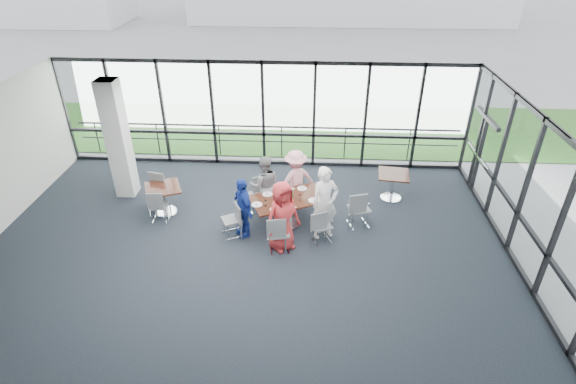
# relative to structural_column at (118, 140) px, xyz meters

# --- Properties ---
(floor) EXTENTS (12.00, 10.00, 0.02)m
(floor) POSITION_rel_structural_column_xyz_m (3.60, -3.00, -1.61)
(floor) COLOR black
(floor) RESTS_ON ground
(ceiling) EXTENTS (12.00, 10.00, 0.04)m
(ceiling) POSITION_rel_structural_column_xyz_m (3.60, -3.00, 1.60)
(ceiling) COLOR white
(ceiling) RESTS_ON ground
(curtain_wall_back) EXTENTS (12.00, 0.10, 3.20)m
(curtain_wall_back) POSITION_rel_structural_column_xyz_m (3.60, 2.00, 0.00)
(curtain_wall_back) COLOR white
(curtain_wall_back) RESTS_ON ground
(curtain_wall_right) EXTENTS (0.10, 10.00, 3.20)m
(curtain_wall_right) POSITION_rel_structural_column_xyz_m (9.60, -3.00, 0.00)
(curtain_wall_right) COLOR white
(curtain_wall_right) RESTS_ON ground
(exit_door) EXTENTS (0.12, 1.60, 2.10)m
(exit_door) POSITION_rel_structural_column_xyz_m (9.60, 0.75, -0.55)
(exit_door) COLOR black
(exit_door) RESTS_ON ground
(structural_column) EXTENTS (0.50, 0.50, 3.20)m
(structural_column) POSITION_rel_structural_column_xyz_m (0.00, 0.00, 0.00)
(structural_column) COLOR silver
(structural_column) RESTS_ON ground
(apron) EXTENTS (80.00, 70.00, 0.02)m
(apron) POSITION_rel_structural_column_xyz_m (3.60, 7.00, -1.62)
(apron) COLOR gray
(apron) RESTS_ON ground
(grass_strip) EXTENTS (80.00, 5.00, 0.01)m
(grass_strip) POSITION_rel_structural_column_xyz_m (3.60, 5.00, -1.59)
(grass_strip) COLOR #245519
(grass_strip) RESTS_ON ground
(guard_rail) EXTENTS (12.00, 0.06, 0.06)m
(guard_rail) POSITION_rel_structural_column_xyz_m (3.60, 2.60, -1.10)
(guard_rail) COLOR #2D2D33
(guard_rail) RESTS_ON ground
(main_table) EXTENTS (2.04, 1.64, 0.75)m
(main_table) POSITION_rel_structural_column_xyz_m (4.53, -1.27, -0.99)
(main_table) COLOR #351B10
(main_table) RESTS_ON ground
(side_table_left) EXTENTS (1.10, 1.10, 0.75)m
(side_table_left) POSITION_rel_structural_column_xyz_m (1.34, -0.92, -0.97)
(side_table_left) COLOR #351B10
(side_table_left) RESTS_ON ground
(side_table_right) EXTENTS (0.88, 0.88, 0.75)m
(side_table_right) POSITION_rel_structural_column_xyz_m (7.25, 0.13, -0.98)
(side_table_right) COLOR #351B10
(side_table_right) RESTS_ON ground
(diner_near_left) EXTENTS (0.98, 0.93, 1.69)m
(diner_near_left) POSITION_rel_structural_column_xyz_m (4.45, -2.21, -0.75)
(diner_near_left) COLOR red
(diner_near_left) RESTS_ON ground
(diner_near_right) EXTENTS (0.80, 0.71, 1.81)m
(diner_near_right) POSITION_rel_structural_column_xyz_m (5.39, -1.70, -0.70)
(diner_near_right) COLOR white
(diner_near_right) RESTS_ON ground
(diner_far_left) EXTENTS (0.85, 0.60, 1.59)m
(diner_far_left) POSITION_rel_structural_column_xyz_m (3.90, -0.76, -0.80)
(diner_far_left) COLOR gray
(diner_far_left) RESTS_ON ground
(diner_far_right) EXTENTS (1.17, 0.97, 1.61)m
(diner_far_right) POSITION_rel_structural_column_xyz_m (4.67, -0.43, -0.80)
(diner_far_right) COLOR pink
(diner_far_right) RESTS_ON ground
(diner_end) EXTENTS (0.88, 1.01, 1.51)m
(diner_end) POSITION_rel_structural_column_xyz_m (3.49, -1.75, -0.84)
(diner_end) COLOR #183296
(diner_end) RESTS_ON ground
(chair_main_nl) EXTENTS (0.53, 0.53, 0.92)m
(chair_main_nl) POSITION_rel_structural_column_xyz_m (4.37, -2.30, -1.14)
(chair_main_nl) COLOR slate
(chair_main_nl) RESTS_ON ground
(chair_main_nr) EXTENTS (0.55, 0.55, 0.86)m
(chair_main_nr) POSITION_rel_structural_column_xyz_m (5.34, -1.91, -1.17)
(chair_main_nr) COLOR slate
(chair_main_nr) RESTS_ON ground
(chair_main_fl) EXTENTS (0.56, 0.56, 0.86)m
(chair_main_fl) POSITION_rel_structural_column_xyz_m (3.66, -0.65, -1.17)
(chair_main_fl) COLOR slate
(chair_main_fl) RESTS_ON ground
(chair_main_fr) EXTENTS (0.55, 0.55, 0.83)m
(chair_main_fr) POSITION_rel_structural_column_xyz_m (4.60, -0.31, -1.18)
(chair_main_fr) COLOR slate
(chair_main_fr) RESTS_ON ground
(chair_main_end) EXTENTS (0.57, 0.57, 0.87)m
(chair_main_end) POSITION_rel_structural_column_xyz_m (3.21, -1.80, -1.17)
(chair_main_end) COLOR slate
(chair_main_end) RESTS_ON ground
(chair_spare_la) EXTENTS (0.45, 0.45, 0.85)m
(chair_spare_la) POSITION_rel_structural_column_xyz_m (1.30, -1.26, -1.17)
(chair_spare_la) COLOR slate
(chair_spare_la) RESTS_ON ground
(chair_spare_lb) EXTENTS (0.56, 0.56, 0.95)m
(chair_spare_lb) POSITION_rel_structural_column_xyz_m (1.13, -0.79, -1.13)
(chair_spare_lb) COLOR slate
(chair_spare_lb) RESTS_ON ground
(chair_spare_r) EXTENTS (0.59, 0.59, 0.96)m
(chair_spare_r) POSITION_rel_structural_column_xyz_m (6.25, -1.22, -1.12)
(chair_spare_r) COLOR slate
(chair_spare_r) RESTS_ON ground
(plate_nl) EXTENTS (0.24, 0.24, 0.01)m
(plate_nl) POSITION_rel_structural_column_xyz_m (4.24, -1.80, -0.84)
(plate_nl) COLOR white
(plate_nl) RESTS_ON main_table
(plate_nr) EXTENTS (0.25, 0.25, 0.01)m
(plate_nr) POSITION_rel_structural_column_xyz_m (5.13, -1.35, -0.84)
(plate_nr) COLOR white
(plate_nr) RESTS_ON main_table
(plate_fl) EXTENTS (0.26, 0.26, 0.01)m
(plate_fl) POSITION_rel_structural_column_xyz_m (4.00, -1.12, -0.84)
(plate_fl) COLOR white
(plate_fl) RESTS_ON main_table
(plate_fr) EXTENTS (0.25, 0.25, 0.01)m
(plate_fr) POSITION_rel_structural_column_xyz_m (4.84, -0.80, -0.84)
(plate_fr) COLOR white
(plate_fr) RESTS_ON main_table
(plate_end) EXTENTS (0.26, 0.26, 0.01)m
(plate_end) POSITION_rel_structural_column_xyz_m (3.80, -1.61, -0.84)
(plate_end) COLOR white
(plate_end) RESTS_ON main_table
(tumbler_a) EXTENTS (0.07, 0.07, 0.15)m
(tumbler_a) POSITION_rel_structural_column_xyz_m (4.44, -1.57, -0.78)
(tumbler_a) COLOR white
(tumbler_a) RESTS_ON main_table
(tumbler_b) EXTENTS (0.06, 0.06, 0.13)m
(tumbler_b) POSITION_rel_structural_column_xyz_m (4.81, -1.33, -0.79)
(tumbler_b) COLOR white
(tumbler_b) RESTS_ON main_table
(tumbler_c) EXTENTS (0.07, 0.07, 0.14)m
(tumbler_c) POSITION_rel_structural_column_xyz_m (4.46, -1.01, -0.78)
(tumbler_c) COLOR white
(tumbler_c) RESTS_ON main_table
(tumbler_d) EXTENTS (0.07, 0.07, 0.13)m
(tumbler_d) POSITION_rel_structural_column_xyz_m (4.02, -1.64, -0.78)
(tumbler_d) COLOR white
(tumbler_d) RESTS_ON main_table
(menu_a) EXTENTS (0.38, 0.37, 0.00)m
(menu_a) POSITION_rel_structural_column_xyz_m (4.56, -1.69, -0.85)
(menu_a) COLOR beige
(menu_a) RESTS_ON main_table
(menu_b) EXTENTS (0.32, 0.27, 0.00)m
(menu_b) POSITION_rel_structural_column_xyz_m (5.34, -1.19, -0.85)
(menu_b) COLOR beige
(menu_b) RESTS_ON main_table
(menu_c) EXTENTS (0.28, 0.33, 0.00)m
(menu_c) POSITION_rel_structural_column_xyz_m (4.53, -0.88, -0.85)
(menu_c) COLOR beige
(menu_c) RESTS_ON main_table
(condiment_caddy) EXTENTS (0.10, 0.07, 0.04)m
(condiment_caddy) POSITION_rel_structural_column_xyz_m (4.56, -1.20, -0.83)
(condiment_caddy) COLOR black
(condiment_caddy) RESTS_ON main_table
(ketchup_bottle) EXTENTS (0.06, 0.06, 0.18)m
(ketchup_bottle) POSITION_rel_structural_column_xyz_m (4.52, -1.25, -0.76)
(ketchup_bottle) COLOR #B51507
(ketchup_bottle) RESTS_ON main_table
(green_bottle) EXTENTS (0.05, 0.05, 0.20)m
(green_bottle) POSITION_rel_structural_column_xyz_m (4.61, -1.23, -0.75)
(green_bottle) COLOR #1A7832
(green_bottle) RESTS_ON main_table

